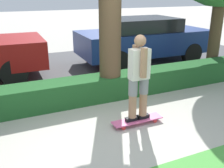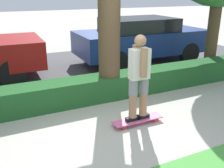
# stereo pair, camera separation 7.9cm
# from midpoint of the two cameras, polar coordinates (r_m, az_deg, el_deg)

# --- Properties ---
(ground_plane) EXTENTS (60.00, 60.00, 0.00)m
(ground_plane) POSITION_cam_midpoint_polar(r_m,az_deg,el_deg) (4.56, 0.22, -11.11)
(ground_plane) COLOR #ADA89E
(street_asphalt) EXTENTS (15.40, 5.00, 0.01)m
(street_asphalt) POSITION_cam_midpoint_polar(r_m,az_deg,el_deg) (8.25, -12.50, 2.82)
(street_asphalt) COLOR #474749
(street_asphalt) RESTS_ON ground_plane
(hedge_row) EXTENTS (15.40, 0.60, 0.53)m
(hedge_row) POSITION_cam_midpoint_polar(r_m,az_deg,el_deg) (5.78, -6.64, -1.39)
(hedge_row) COLOR #1E5123
(hedge_row) RESTS_ON ground_plane
(skateboard) EXTENTS (0.97, 0.24, 0.09)m
(skateboard) POSITION_cam_midpoint_polar(r_m,az_deg,el_deg) (4.90, 5.09, -7.80)
(skateboard) COLOR #DB5B93
(skateboard) RESTS_ON ground_plane
(skater_person) EXTENTS (0.48, 0.40, 1.56)m
(skater_person) POSITION_cam_midpoint_polar(r_m,az_deg,el_deg) (4.58, 5.41, 1.61)
(skater_person) COLOR black
(skater_person) RESTS_ON skateboard
(parked_car_middle) EXTENTS (4.41, 1.97, 1.49)m
(parked_car_middle) POSITION_cam_midpoint_polar(r_m,az_deg,el_deg) (9.01, 6.02, 9.82)
(parked_car_middle) COLOR navy
(parked_car_middle) RESTS_ON ground_plane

